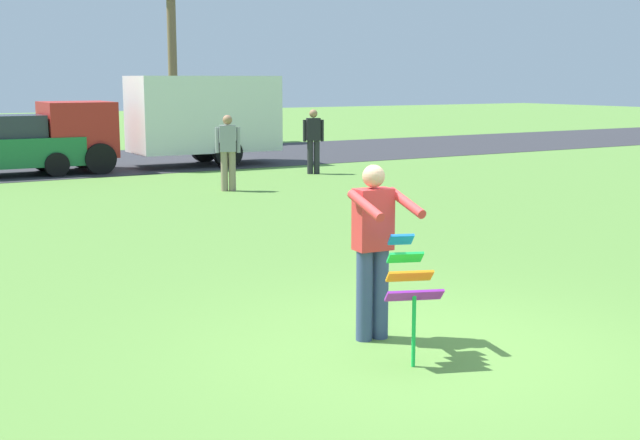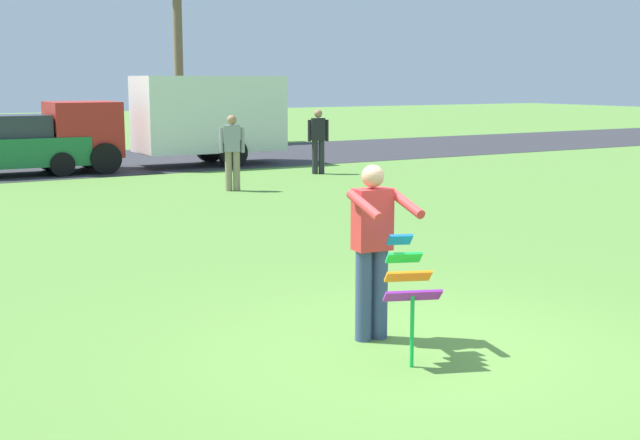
% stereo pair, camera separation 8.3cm
% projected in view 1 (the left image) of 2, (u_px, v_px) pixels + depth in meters
% --- Properties ---
extents(ground_plane, '(120.00, 120.00, 0.00)m').
position_uv_depth(ground_plane, '(417.00, 348.00, 8.10)').
color(ground_plane, '#568438').
extents(road_strip, '(120.00, 8.00, 0.01)m').
position_uv_depth(road_strip, '(7.00, 167.00, 24.62)').
color(road_strip, '#2D2D33').
rests_on(road_strip, ground).
extents(person_kite_flyer, '(0.58, 0.69, 1.73)m').
position_uv_depth(person_kite_flyer, '(374.00, 245.00, 8.20)').
color(person_kite_flyer, '#384772').
rests_on(person_kite_flyer, ground).
extents(kite_held, '(0.57, 0.72, 1.13)m').
position_uv_depth(kite_held, '(410.00, 280.00, 7.61)').
color(kite_held, blue).
rests_on(kite_held, ground).
extents(parked_truck_red_cab, '(6.75, 2.25, 2.62)m').
position_uv_depth(parked_truck_red_cab, '(177.00, 118.00, 24.55)').
color(parked_truck_red_cab, '#B2231E').
rests_on(parked_truck_red_cab, ground).
extents(person_walker_near, '(0.54, 0.33, 1.73)m').
position_uv_depth(person_walker_near, '(313.00, 139.00, 22.74)').
color(person_walker_near, '#26262B').
rests_on(person_walker_near, ground).
extents(person_walker_far, '(0.53, 0.34, 1.73)m').
position_uv_depth(person_walker_far, '(228.00, 150.00, 19.26)').
color(person_walker_far, gray).
rests_on(person_walker_far, ground).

